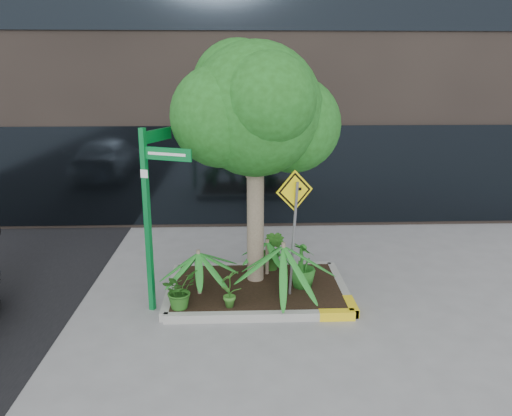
{
  "coord_description": "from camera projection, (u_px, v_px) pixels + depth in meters",
  "views": [
    {
      "loc": [
        -0.16,
        -8.35,
        4.02
      ],
      "look_at": [
        0.18,
        0.2,
        1.69
      ],
      "focal_mm": 35.0,
      "sensor_mm": 36.0,
      "label": 1
    }
  ],
  "objects": [
    {
      "name": "shrub_d",
      "position": [
        273.0,
        250.0,
        10.0
      ],
      "size": [
        0.65,
        0.65,
        0.85
      ],
      "primitive_type": "imported",
      "rotation": [
        0.0,
        0.0,
        5.67
      ],
      "color": "#29661D",
      "rests_on": "planter"
    },
    {
      "name": "tree",
      "position": [
        255.0,
        110.0,
        8.84
      ],
      "size": [
        3.08,
        2.74,
        4.63
      ],
      "color": "gray",
      "rests_on": "ground"
    },
    {
      "name": "palm_left",
      "position": [
        198.0,
        253.0,
        8.83
      ],
      "size": [
        0.94,
        0.94,
        1.04
      ],
      "color": "gray",
      "rests_on": "ground"
    },
    {
      "name": "cattle_sign",
      "position": [
        294.0,
        213.0,
        8.5
      ],
      "size": [
        0.65,
        0.31,
        2.29
      ],
      "rotation": [
        0.0,
        0.0,
        0.42
      ],
      "color": "slate",
      "rests_on": "ground"
    },
    {
      "name": "palm_back",
      "position": [
        267.0,
        242.0,
        9.74
      ],
      "size": [
        0.8,
        0.8,
        0.89
      ],
      "color": "gray",
      "rests_on": "ground"
    },
    {
      "name": "shrub_a",
      "position": [
        179.0,
        290.0,
        8.41
      ],
      "size": [
        0.82,
        0.82,
        0.65
      ],
      "primitive_type": "imported",
      "rotation": [
        0.0,
        0.0,
        0.98
      ],
      "color": "#235B1A",
      "rests_on": "planter"
    },
    {
      "name": "palm_front",
      "position": [
        283.0,
        246.0,
        8.62
      ],
      "size": [
        1.16,
        1.16,
        1.28
      ],
      "color": "gray",
      "rests_on": "ground"
    },
    {
      "name": "shrub_c",
      "position": [
        230.0,
        288.0,
        8.44
      ],
      "size": [
        0.51,
        0.51,
        0.69
      ],
      "primitive_type": "imported",
      "rotation": [
        0.0,
        0.0,
        3.92
      ],
      "color": "#347624",
      "rests_on": "planter"
    },
    {
      "name": "shrub_b",
      "position": [
        303.0,
        264.0,
        9.21
      ],
      "size": [
        0.67,
        0.67,
        0.87
      ],
      "primitive_type": "imported",
      "rotation": [
        0.0,
        0.0,
        2.1
      ],
      "color": "#246E21",
      "rests_on": "planter"
    },
    {
      "name": "planter",
      "position": [
        259.0,
        288.0,
        9.36
      ],
      "size": [
        3.35,
        2.36,
        0.15
      ],
      "color": "#9E9E99",
      "rests_on": "ground"
    },
    {
      "name": "street_sign_post",
      "position": [
        152.0,
        201.0,
        8.28
      ],
      "size": [
        0.87,
        1.16,
        3.17
      ],
      "rotation": [
        0.0,
        0.0,
        -0.41
      ],
      "color": "#0B7A33",
      "rests_on": "ground"
    },
    {
      "name": "ground",
      "position": [
        247.0,
        300.0,
        9.11
      ],
      "size": [
        80.0,
        80.0,
        0.0
      ],
      "primitive_type": "plane",
      "color": "gray",
      "rests_on": "ground"
    }
  ]
}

